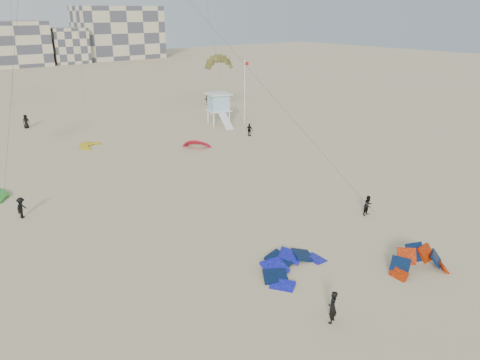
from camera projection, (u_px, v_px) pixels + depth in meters
ground at (281, 302)px, 24.85m from camera, size 320.00×320.00×0.00m
kite_ground_blue at (293, 269)px, 28.02m from camera, size 5.81×5.99×2.20m
kite_ground_orange at (418, 271)px, 27.79m from camera, size 4.71×4.68×3.67m
kite_ground_red_far at (197, 147)px, 53.17m from camera, size 4.28×4.27×2.77m
kite_ground_yellow at (90, 146)px, 53.42m from camera, size 4.13×4.16×1.24m
kitesurfer_main at (332, 307)px, 22.98m from camera, size 0.75×0.64×1.75m
kitesurfer_b at (368, 205)px, 35.23m from camera, size 0.78×0.62×1.55m
kitesurfer_c at (21, 208)px, 34.72m from camera, size 1.14×1.18×1.62m
kitesurfer_d at (249, 130)px, 57.57m from camera, size 0.67×1.00×1.58m
kitesurfer_e at (26, 121)px, 61.43m from camera, size 0.92×0.64×1.80m
kitesurfer_f at (207, 100)px, 76.70m from camera, size 0.73×1.55×1.61m
kite_fly_olive at (219, 63)px, 62.23m from camera, size 4.61×9.61×8.56m
lifeguard_tower_near at (219, 109)px, 63.20m from camera, size 3.61×6.12×4.21m
flagpole at (245, 91)px, 62.42m from camera, size 0.70×0.11×8.60m
condo_east at (119, 33)px, 149.10m from camera, size 26.00×14.00×16.00m
condo_fill_right at (67, 46)px, 136.82m from camera, size 10.00×10.00×10.00m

